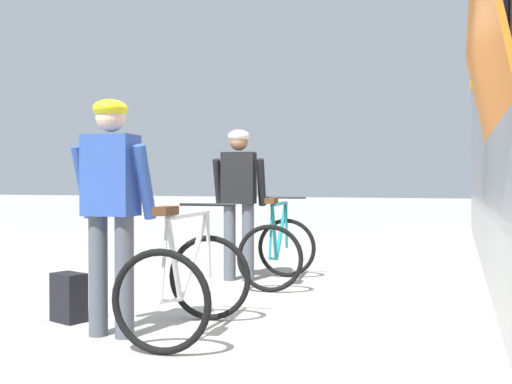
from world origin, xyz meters
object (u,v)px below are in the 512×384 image
(cyclist_near_in_dark, at_px, (239,190))
(bicycle_far_silver, at_px, (187,282))
(cyclist_far_in_blue, at_px, (111,195))
(backpack_on_platform, at_px, (69,297))
(bicycle_near_teal, at_px, (279,249))

(cyclist_near_in_dark, xyz_separation_m, bicycle_far_silver, (0.51, -2.46, -0.65))
(cyclist_near_in_dark, bearing_deg, cyclist_far_in_blue, -90.28)
(cyclist_far_in_blue, height_order, backpack_on_platform, cyclist_far_in_blue)
(cyclist_far_in_blue, bearing_deg, backpack_on_platform, 153.71)
(cyclist_near_in_dark, bearing_deg, backpack_on_platform, -104.50)
(bicycle_near_teal, height_order, bicycle_far_silver, same)
(cyclist_far_in_blue, bearing_deg, bicycle_near_teal, 78.43)
(cyclist_far_in_blue, bearing_deg, cyclist_near_in_dark, 89.72)
(cyclist_far_in_blue, xyz_separation_m, backpack_on_platform, (-0.60, 0.30, -0.85))
(bicycle_far_silver, bearing_deg, cyclist_near_in_dark, 101.80)
(bicycle_near_teal, xyz_separation_m, bicycle_far_silver, (0.00, -2.37, 0.00))
(backpack_on_platform, bearing_deg, cyclist_far_in_blue, -7.14)
(cyclist_near_in_dark, height_order, cyclist_far_in_blue, same)
(bicycle_near_teal, distance_m, bicycle_far_silver, 2.37)
(bicycle_near_teal, distance_m, backpack_on_platform, 2.55)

